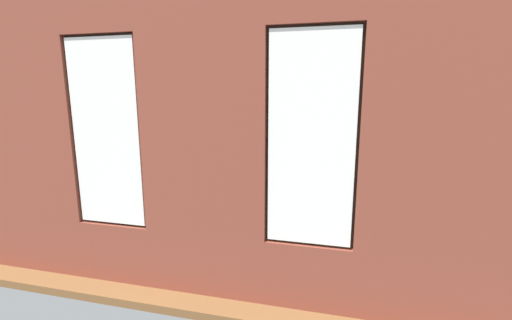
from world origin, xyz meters
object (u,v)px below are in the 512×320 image
(couch_left, at_px, (410,221))
(coffee_table, at_px, (265,190))
(tv_flatscreen, at_px, (136,159))
(potted_plant_between_couches, at_px, (345,235))
(potted_plant_corner_near_left, at_px, (395,168))
(cup_ceramic, at_px, (241,186))
(media_console, at_px, (138,186))
(potted_plant_near_tv, at_px, (134,190))
(candle_jar, at_px, (257,183))
(remote_gray, at_px, (288,187))
(potted_plant_corner_far_left, at_px, (451,260))
(potted_plant_foreground_right, at_px, (184,157))
(couch_by_window, at_px, (230,243))
(remote_black, at_px, (265,187))
(potted_plant_by_left_couch, at_px, (376,184))
(table_plant_small, at_px, (270,184))
(potted_plant_beside_window_right, at_px, (59,217))

(couch_left, bearing_deg, coffee_table, -108.81)
(tv_flatscreen, bearing_deg, potted_plant_between_couches, 151.47)
(couch_left, relative_size, potted_plant_corner_near_left, 2.00)
(couch_left, relative_size, tv_flatscreen, 1.51)
(couch_left, relative_size, cup_ceramic, 17.14)
(media_console, xyz_separation_m, tv_flatscreen, (0.00, -0.00, 0.61))
(potted_plant_near_tv, bearing_deg, candle_jar, -154.52)
(remote_gray, bearing_deg, media_console, 19.72)
(potted_plant_corner_far_left, relative_size, potted_plant_foreground_right, 0.85)
(couch_by_window, bearing_deg, coffee_table, -88.59)
(remote_gray, bearing_deg, couch_left, 169.15)
(couch_by_window, relative_size, potted_plant_corner_near_left, 2.29)
(remote_black, relative_size, potted_plant_corner_far_left, 0.23)
(potted_plant_by_left_couch, bearing_deg, couch_left, 106.95)
(candle_jar, relative_size, potted_plant_corner_far_left, 0.18)
(coffee_table, distance_m, potted_plant_foreground_right, 3.14)
(potted_plant_between_couches, bearing_deg, table_plant_small, -57.71)
(coffee_table, relative_size, potted_plant_corner_near_left, 1.79)
(cup_ceramic, relative_size, media_console, 0.10)
(potted_plant_beside_window_right, bearing_deg, couch_by_window, -177.81)
(remote_black, distance_m, potted_plant_corner_near_left, 3.22)
(table_plant_small, bearing_deg, cup_ceramic, 0.00)
(candle_jar, distance_m, remote_black, 0.23)
(candle_jar, height_order, potted_plant_between_couches, potted_plant_between_couches)
(potted_plant_foreground_right, bearing_deg, potted_plant_between_couches, 135.12)
(media_console, bearing_deg, potted_plant_corner_far_left, 155.38)
(couch_by_window, xyz_separation_m, media_console, (2.96, -2.45, -0.10))
(potted_plant_by_left_couch, xyz_separation_m, potted_plant_beside_window_right, (4.66, 2.81, -0.06))
(table_plant_small, bearing_deg, couch_by_window, 88.51)
(potted_plant_near_tv, relative_size, potted_plant_beside_window_right, 1.40)
(cup_ceramic, xyz_separation_m, potted_plant_beside_window_right, (2.08, 2.37, 0.02))
(cup_ceramic, distance_m, remote_gray, 0.95)
(coffee_table, distance_m, cup_ceramic, 0.50)
(potted_plant_by_left_couch, bearing_deg, potted_plant_between_couches, 77.40)
(couch_left, distance_m, potted_plant_corner_near_left, 2.81)
(potted_plant_near_tv, bearing_deg, potted_plant_by_left_couch, -164.55)
(cup_ceramic, distance_m, potted_plant_foreground_right, 2.85)
(couch_by_window, distance_m, table_plant_small, 2.27)
(couch_by_window, height_order, table_plant_small, couch_by_window)
(potted_plant_by_left_couch, bearing_deg, couch_by_window, 52.86)
(table_plant_small, relative_size, potted_plant_corner_near_left, 0.26)
(couch_left, relative_size, potted_plant_by_left_couch, 2.16)
(media_console, relative_size, potted_plant_by_left_couch, 1.28)
(potted_plant_foreground_right, bearing_deg, candle_jar, 145.59)
(potted_plant_by_left_couch, bearing_deg, remote_gray, 5.59)
(tv_flatscreen, distance_m, potted_plant_between_couches, 5.04)
(tv_flatscreen, distance_m, potted_plant_by_left_couch, 5.03)
(cup_ceramic, xyz_separation_m, potted_plant_foreground_right, (2.13, -1.88, 0.12))
(table_plant_small, height_order, tv_flatscreen, tv_flatscreen)
(potted_plant_near_tv, bearing_deg, coffee_table, -158.67)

